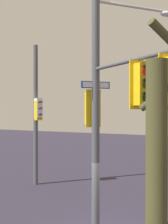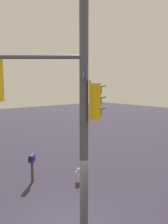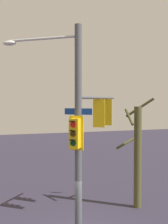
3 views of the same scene
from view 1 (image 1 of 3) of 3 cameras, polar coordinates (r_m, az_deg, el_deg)
name	(u,v)px [view 1 (image 1 of 3)]	position (r m, az deg, el deg)	size (l,w,h in m)	color
main_signal_pole_assembly	(113,96)	(10.14, 5.13, 2.80)	(5.89, 4.44, 8.45)	#4C4F54
secondary_pole_assembly	(37,113)	(18.21, -8.48, -0.17)	(0.54, 0.77, 7.92)	#4C4F54
bare_tree_behind_pole	(159,196)	(6.06, 13.29, -14.40)	(2.01, 1.58, 5.72)	#484726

